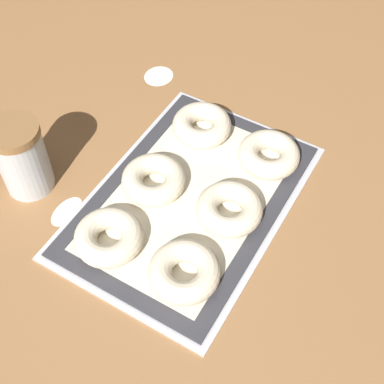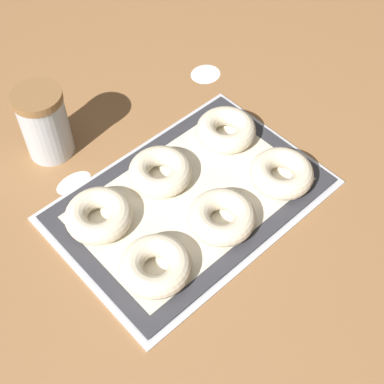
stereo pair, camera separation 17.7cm
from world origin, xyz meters
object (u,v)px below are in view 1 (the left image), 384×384
Objects in this scene: bagel_back_right at (202,125)px; flour_canister at (22,158)px; baking_tray at (192,201)px; bagel_front_center at (229,209)px; bagel_front_left at (184,272)px; bagel_front_right at (269,155)px; bagel_back_left at (109,237)px; bagel_back_center at (155,179)px.

flour_canister is at bearing 141.48° from bagel_back_right.
baking_tray is at bearing -67.77° from flour_canister.
bagel_front_left is at bearing 178.47° from bagel_front_center.
bagel_front_right is at bearing -1.87° from bagel_front_center.
flour_canister is at bearing 108.05° from bagel_front_center.
baking_tray is at bearing -156.23° from bagel_back_right.
bagel_back_center is at bearing 1.09° from bagel_back_left.
baking_tray is 0.18m from bagel_front_right.
baking_tray is at bearing 152.02° from bagel_front_right.
bagel_back_center is at bearing 93.52° from bagel_front_center.
bagel_back_right is at bearing -0.72° from bagel_back_left.
bagel_back_right is 0.81× the size of flour_canister.
bagel_back_center is at bearing 135.78° from bagel_front_right.
baking_tray is at bearing -83.81° from bagel_back_center.
bagel_front_left is at bearing 178.30° from bagel_front_right.
bagel_front_right is (0.16, -0.08, 0.03)m from baking_tray.
bagel_front_center is (0.00, -0.08, 0.03)m from baking_tray.
bagel_front_right is at bearing -26.52° from bagel_back_left.
baking_tray is 0.32m from flour_canister.
flour_canister is (-0.28, 0.38, 0.04)m from bagel_front_right.
baking_tray is 0.08m from bagel_front_center.
bagel_front_center is 1.00× the size of bagel_back_left.
bagel_back_right is (0.16, 0.07, 0.03)m from baking_tray.
bagel_back_center is at bearing 46.73° from bagel_front_left.
bagel_front_center is 0.81× the size of flour_canister.
flour_canister is (-0.28, 0.22, 0.04)m from bagel_back_right.
bagel_front_right is 0.23m from bagel_back_center.
bagel_back_right is (0.32, -0.00, 0.00)m from bagel_back_left.
bagel_back_left is at bearing 154.95° from baking_tray.
bagel_front_left is 0.31m from bagel_front_right.
baking_tray is 3.31× the size of flour_canister.
bagel_front_left is at bearing -133.27° from bagel_back_center.
baking_tray is 4.11× the size of bagel_back_center.
bagel_back_right is (0.00, 0.15, 0.00)m from bagel_front_right.
bagel_back_right is (0.31, 0.14, 0.00)m from bagel_front_left.
baking_tray is at bearing -25.05° from bagel_back_left.
bagel_back_right is at bearing -38.52° from flour_canister.
baking_tray is 4.11× the size of bagel_front_right.
bagel_front_center is 1.00× the size of bagel_back_center.
bagel_back_left is (-0.32, 0.16, 0.00)m from bagel_front_right.
bagel_back_right is at bearing 23.77° from baking_tray.
flour_canister is at bearing 126.29° from bagel_front_right.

